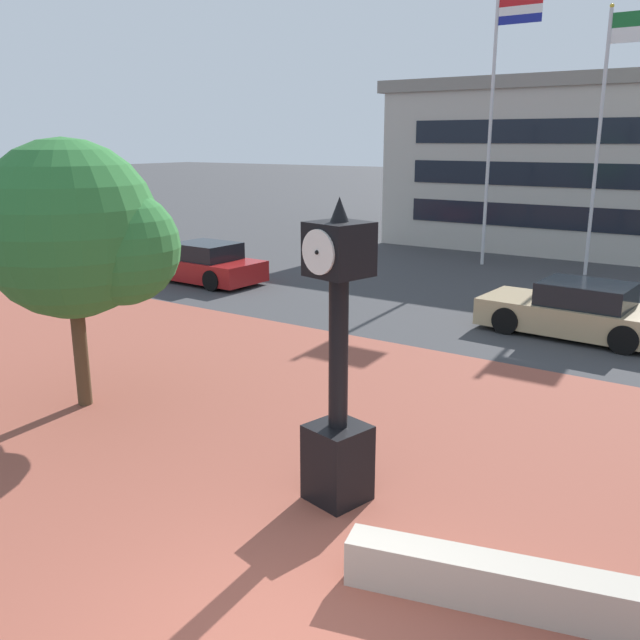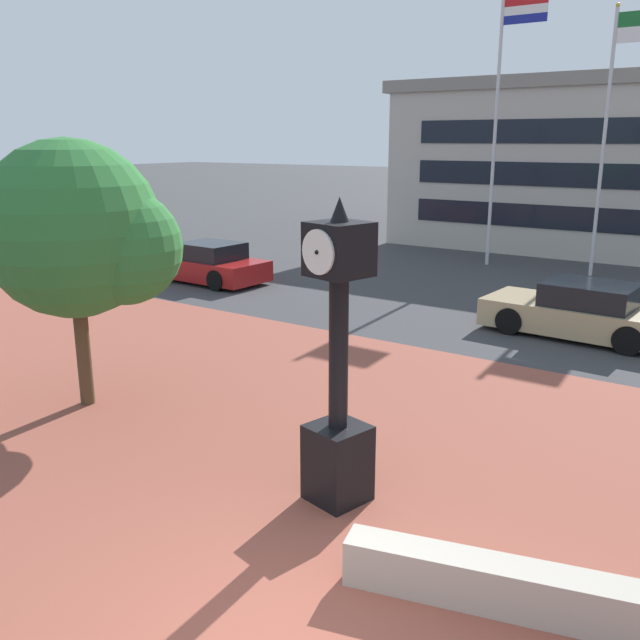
% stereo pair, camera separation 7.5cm
% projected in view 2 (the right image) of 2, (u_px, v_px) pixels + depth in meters
% --- Properties ---
extents(plaza_brick_paving, '(44.00, 13.17, 0.01)m').
position_uv_depth(plaza_brick_paving, '(409.00, 524.00, 8.18)').
color(plaza_brick_paving, brown).
rests_on(plaza_brick_paving, ground).
extents(planter_wall, '(3.20, 1.19, 0.50)m').
position_uv_depth(planter_wall, '(505.00, 587.00, 6.64)').
color(planter_wall, '#ADA393').
rests_on(planter_wall, ground).
extents(street_clock, '(0.81, 0.81, 3.84)m').
position_uv_depth(street_clock, '(338.00, 380.00, 8.36)').
color(street_clock, black).
rests_on(street_clock, ground).
extents(plaza_tree, '(3.15, 2.93, 4.52)m').
position_uv_depth(plaza_tree, '(83.00, 233.00, 11.18)').
color(plaza_tree, '#4C3823').
rests_on(plaza_tree, ground).
extents(car_street_near, '(4.15, 2.04, 1.28)m').
position_uv_depth(car_street_near, '(208.00, 264.00, 22.06)').
color(car_street_near, maroon).
rests_on(car_street_near, ground).
extents(car_street_far, '(4.36, 2.12, 1.28)m').
position_uv_depth(car_street_far, '(581.00, 312.00, 15.90)').
color(car_street_far, tan).
rests_on(car_street_far, ground).
extents(flagpole_primary, '(1.59, 0.14, 9.33)m').
position_uv_depth(flagpole_primary, '(500.00, 112.00, 23.74)').
color(flagpole_primary, silver).
rests_on(flagpole_primary, ground).
extents(flagpole_secondary, '(1.50, 0.14, 8.55)m').
position_uv_depth(flagpole_secondary, '(610.00, 123.00, 21.83)').
color(flagpole_secondary, silver).
rests_on(flagpole_secondary, ground).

